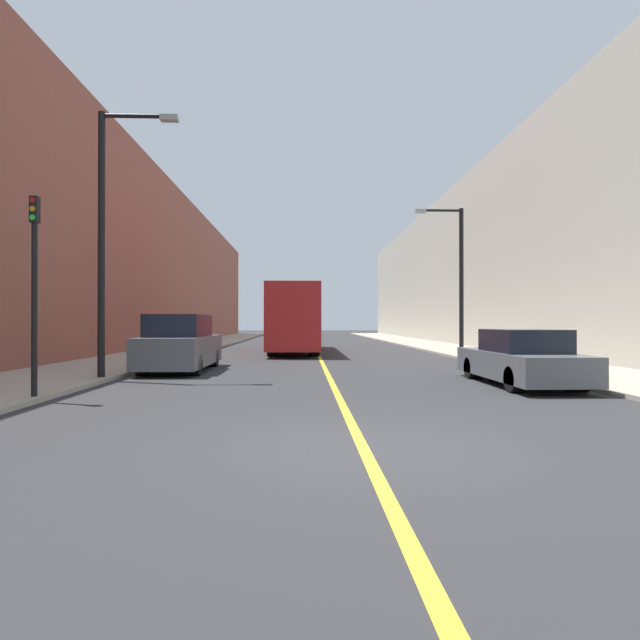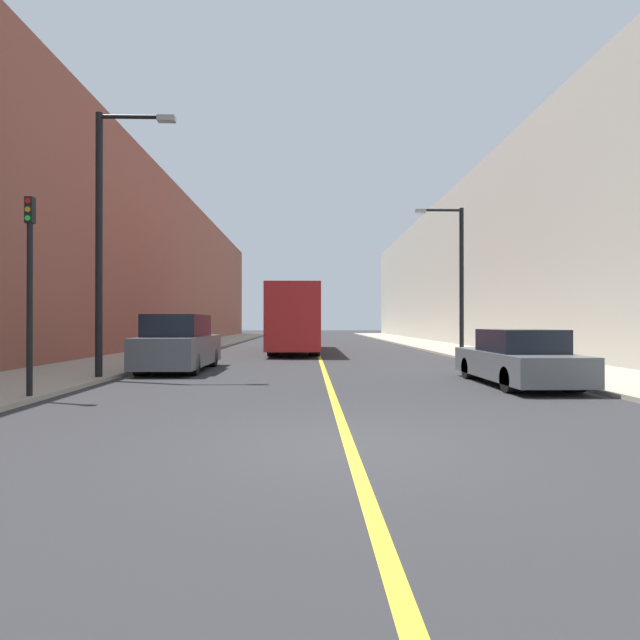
{
  "view_description": "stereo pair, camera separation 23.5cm",
  "coord_description": "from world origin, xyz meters",
  "px_view_note": "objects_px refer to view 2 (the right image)",
  "views": [
    {
      "loc": [
        -0.79,
        -6.6,
        1.65
      ],
      "look_at": [
        0.02,
        17.13,
        1.77
      ],
      "focal_mm": 28.0,
      "sensor_mm": 36.0,
      "label": 1
    },
    {
      "loc": [
        -0.56,
        -6.61,
        1.65
      ],
      "look_at": [
        0.02,
        17.13,
        1.77
      ],
      "focal_mm": 28.0,
      "sensor_mm": 36.0,
      "label": 2
    }
  ],
  "objects_px": {
    "street_lamp_right": "(457,272)",
    "traffic_light": "(30,288)",
    "street_lamp_left": "(105,228)",
    "bus": "(296,318)",
    "parked_suv_left": "(179,345)",
    "car_right_near": "(517,360)"
  },
  "relations": [
    {
      "from": "street_lamp_right",
      "to": "traffic_light",
      "type": "distance_m",
      "value": 17.56
    },
    {
      "from": "street_lamp_left",
      "to": "street_lamp_right",
      "type": "distance_m",
      "value": 15.12
    },
    {
      "from": "bus",
      "to": "traffic_light",
      "type": "xyz_separation_m",
      "value": [
        -5.13,
        -17.57,
        0.5
      ]
    },
    {
      "from": "bus",
      "to": "parked_suv_left",
      "type": "xyz_separation_m",
      "value": [
        -3.7,
        -11.04,
        -1.0
      ]
    },
    {
      "from": "bus",
      "to": "street_lamp_left",
      "type": "distance_m",
      "value": 14.97
    },
    {
      "from": "bus",
      "to": "street_lamp_right",
      "type": "relative_size",
      "value": 1.73
    },
    {
      "from": "street_lamp_left",
      "to": "traffic_light",
      "type": "bearing_deg",
      "value": -91.24
    },
    {
      "from": "car_right_near",
      "to": "street_lamp_left",
      "type": "xyz_separation_m",
      "value": [
        -11.28,
        1.27,
        3.68
      ]
    },
    {
      "from": "parked_suv_left",
      "to": "car_right_near",
      "type": "bearing_deg",
      "value": -22.44
    },
    {
      "from": "street_lamp_left",
      "to": "parked_suv_left",
      "type": "bearing_deg",
      "value": 64.46
    },
    {
      "from": "bus",
      "to": "parked_suv_left",
      "type": "distance_m",
      "value": 11.69
    },
    {
      "from": "street_lamp_left",
      "to": "street_lamp_right",
      "type": "height_order",
      "value": "street_lamp_left"
    },
    {
      "from": "car_right_near",
      "to": "street_lamp_right",
      "type": "distance_m",
      "value": 10.26
    },
    {
      "from": "street_lamp_right",
      "to": "traffic_light",
      "type": "xyz_separation_m",
      "value": [
        -12.67,
        -12.05,
        -1.6
      ]
    },
    {
      "from": "parked_suv_left",
      "to": "traffic_light",
      "type": "height_order",
      "value": "traffic_light"
    },
    {
      "from": "parked_suv_left",
      "to": "street_lamp_left",
      "type": "xyz_separation_m",
      "value": [
        -1.35,
        -2.83,
        3.46
      ]
    },
    {
      "from": "parked_suv_left",
      "to": "car_right_near",
      "type": "distance_m",
      "value": 10.74
    },
    {
      "from": "car_right_near",
      "to": "street_lamp_right",
      "type": "relative_size",
      "value": 0.71
    },
    {
      "from": "car_right_near",
      "to": "street_lamp_right",
      "type": "bearing_deg",
      "value": 82.21
    },
    {
      "from": "car_right_near",
      "to": "parked_suv_left",
      "type": "bearing_deg",
      "value": 157.56
    },
    {
      "from": "bus",
      "to": "car_right_near",
      "type": "xyz_separation_m",
      "value": [
        6.22,
        -15.14,
        -1.22
      ]
    },
    {
      "from": "parked_suv_left",
      "to": "street_lamp_left",
      "type": "distance_m",
      "value": 4.67
    }
  ]
}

